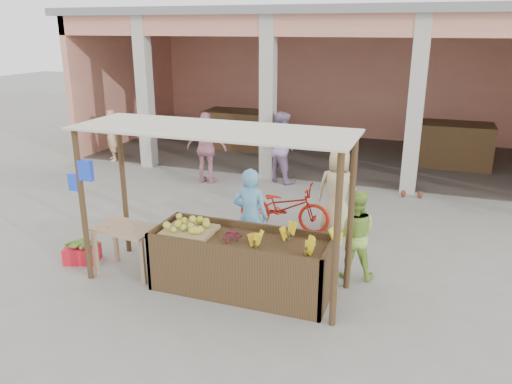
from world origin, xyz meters
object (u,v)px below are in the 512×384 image
at_px(vendor_blue, 250,214).
at_px(vendor_green, 354,232).
at_px(fruit_stall, 242,265).
at_px(motorcycle, 284,206).
at_px(red_crate, 82,254).
at_px(side_table, 127,235).

distance_m(vendor_blue, vendor_green, 1.67).
relative_size(fruit_stall, motorcycle, 1.42).
xyz_separation_m(fruit_stall, vendor_green, (1.46, 0.97, 0.35)).
bearing_deg(red_crate, vendor_green, -5.19).
xyz_separation_m(vendor_green, motorcycle, (-1.55, 1.47, -0.27)).
relative_size(side_table, vendor_blue, 0.59).
distance_m(fruit_stall, red_crate, 2.85).
xyz_separation_m(side_table, vendor_blue, (1.68, 0.98, 0.23)).
distance_m(side_table, vendor_blue, 1.96).
height_order(fruit_stall, motorcycle, motorcycle).
distance_m(red_crate, vendor_green, 4.45).
distance_m(side_table, red_crate, 1.07).
distance_m(red_crate, motorcycle, 3.71).
bearing_deg(vendor_green, motorcycle, -53.58).
height_order(vendor_blue, vendor_green, vendor_blue).
height_order(side_table, motorcycle, motorcycle).
xyz_separation_m(fruit_stall, vendor_blue, (-0.20, 0.91, 0.46)).
height_order(side_table, red_crate, side_table).
bearing_deg(side_table, red_crate, -175.72).
xyz_separation_m(side_table, vendor_green, (3.35, 1.05, 0.12)).
distance_m(side_table, vendor_green, 3.51).
height_order(fruit_stall, vendor_blue, vendor_blue).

